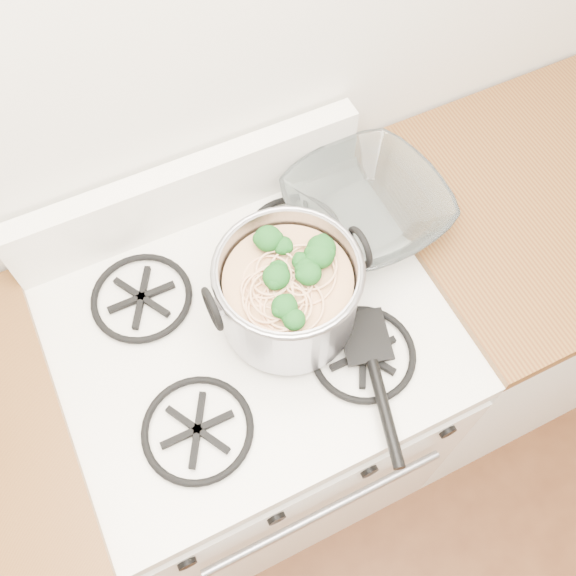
{
  "coord_description": "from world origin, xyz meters",
  "views": [
    {
      "loc": [
        -0.17,
        0.74,
        2.04
      ],
      "look_at": [
        0.08,
        1.25,
        1.03
      ],
      "focal_mm": 40.0,
      "sensor_mm": 36.0,
      "label": 1
    }
  ],
  "objects_px": {
    "glass_bowl": "(365,213)",
    "spatula": "(365,335)",
    "gas_range": "(260,405)",
    "stock_pot": "(288,293)"
  },
  "relations": [
    {
      "from": "spatula",
      "to": "gas_range",
      "type": "bearing_deg",
      "value": 162.5
    },
    {
      "from": "spatula",
      "to": "glass_bowl",
      "type": "bearing_deg",
      "value": 76.81
    },
    {
      "from": "gas_range",
      "to": "spatula",
      "type": "distance_m",
      "value": 0.55
    },
    {
      "from": "spatula",
      "to": "glass_bowl",
      "type": "xyz_separation_m",
      "value": [
        0.14,
        0.25,
        0.0
      ]
    },
    {
      "from": "stock_pot",
      "to": "spatula",
      "type": "bearing_deg",
      "value": -44.98
    },
    {
      "from": "glass_bowl",
      "to": "spatula",
      "type": "bearing_deg",
      "value": -119.06
    },
    {
      "from": "glass_bowl",
      "to": "gas_range",
      "type": "bearing_deg",
      "value": -159.05
    },
    {
      "from": "glass_bowl",
      "to": "stock_pot",
      "type": "bearing_deg",
      "value": -151.21
    },
    {
      "from": "stock_pot",
      "to": "spatula",
      "type": "relative_size",
      "value": 0.97
    },
    {
      "from": "spatula",
      "to": "glass_bowl",
      "type": "height_order",
      "value": "glass_bowl"
    }
  ]
}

